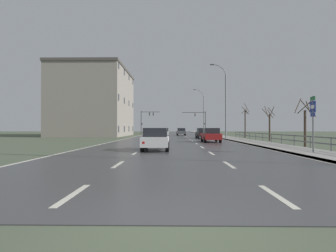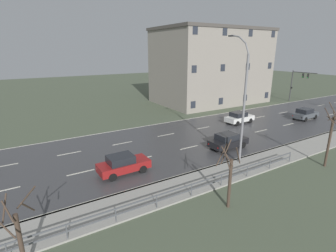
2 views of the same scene
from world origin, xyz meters
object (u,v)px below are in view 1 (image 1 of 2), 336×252
at_px(highway_sign, 313,117).
at_px(brick_building, 95,103).
at_px(street_lamp_midground, 225,102).
at_px(car_mid_centre, 203,133).
at_px(traffic_signal_left, 146,118).
at_px(car_far_left, 156,139).
at_px(street_lamp_distant, 203,112).
at_px(traffic_signal_right, 201,119).
at_px(car_far_right, 164,132).
at_px(car_near_left, 181,132).
at_px(car_distant, 211,135).

distance_m(highway_sign, brick_building, 46.35).
distance_m(street_lamp_midground, highway_sign, 23.71).
xyz_separation_m(highway_sign, car_mid_centre, (-3.94, 25.09, -1.43)).
relative_size(traffic_signal_left, car_far_left, 1.42).
relative_size(street_lamp_distant, traffic_signal_right, 1.96).
height_order(highway_sign, car_far_right, highway_sign).
height_order(street_lamp_midground, highway_sign, street_lamp_midground).
height_order(highway_sign, car_far_left, highway_sign).
bearing_deg(brick_building, car_near_left, 10.37).
distance_m(street_lamp_midground, car_distant, 10.99).
relative_size(highway_sign, car_mid_centre, 0.84).
distance_m(traffic_signal_left, car_far_right, 20.99).
distance_m(car_near_left, car_far_right, 10.18).
bearing_deg(car_distant, street_lamp_midground, 69.72).
height_order(car_distant, car_far_left, same).
distance_m(street_lamp_midground, car_far_right, 13.86).
bearing_deg(brick_building, car_far_left, -68.60).
bearing_deg(street_lamp_midground, street_lamp_distant, 90.06).
relative_size(car_near_left, car_far_right, 1.00).
distance_m(traffic_signal_left, brick_building, 16.55).
distance_m(traffic_signal_right, brick_building, 25.67).
bearing_deg(highway_sign, traffic_signal_right, 91.79).
height_order(traffic_signal_left, car_far_right, traffic_signal_left).
xyz_separation_m(car_far_left, brick_building, (-14.46, 36.90, 5.87)).
xyz_separation_m(car_near_left, car_far_right, (-3.38, -9.60, 0.00)).
height_order(street_lamp_distant, car_far_left, street_lamp_distant).
distance_m(traffic_signal_right, traffic_signal_left, 13.63).
distance_m(highway_sign, car_distant, 14.71).
height_order(car_near_left, brick_building, brick_building).
relative_size(street_lamp_midground, brick_building, 0.54).
bearing_deg(traffic_signal_left, car_near_left, -50.98).
bearing_deg(highway_sign, car_mid_centre, 98.92).
height_order(street_lamp_distant, car_distant, street_lamp_distant).
bearing_deg(car_far_right, street_lamp_distant, 62.71).
bearing_deg(highway_sign, traffic_signal_left, 105.92).
distance_m(street_lamp_distant, car_mid_centre, 27.76).
bearing_deg(street_lamp_distant, traffic_signal_right, -127.95).
xyz_separation_m(traffic_signal_right, car_near_left, (-5.03, -8.92, -2.97)).
bearing_deg(traffic_signal_left, car_far_left, -83.74).
distance_m(car_far_right, car_far_left, 30.49).
bearing_deg(car_far_right, car_mid_centre, -54.54).
xyz_separation_m(car_far_right, car_far_left, (0.43, -30.49, 0.00)).
relative_size(car_distant, car_far_right, 0.99).
xyz_separation_m(car_distant, car_far_left, (-5.37, -11.55, 0.00)).
bearing_deg(highway_sign, street_lamp_midground, 92.27).
bearing_deg(car_distant, street_lamp_distant, 84.00).
xyz_separation_m(traffic_signal_right, traffic_signal_left, (-13.53, 1.58, 0.24)).
distance_m(street_lamp_midground, street_lamp_distant, 28.81).
bearing_deg(car_mid_centre, street_lamp_distant, 81.76).
relative_size(car_distant, brick_building, 0.21).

